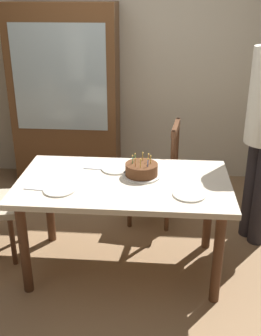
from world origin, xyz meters
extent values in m
plane|color=#93704C|center=(0.00, 0.00, 0.00)|extent=(6.40, 6.40, 0.00)
cube|color=beige|center=(0.00, 1.85, 1.30)|extent=(6.40, 0.10, 2.60)
cube|color=beige|center=(0.00, 0.00, 0.73)|extent=(1.52, 0.86, 0.04)
cylinder|color=#56331E|center=(-0.66, -0.33, 0.35)|extent=(0.07, 0.07, 0.71)
cylinder|color=#56331E|center=(0.66, -0.33, 0.35)|extent=(0.07, 0.07, 0.71)
cylinder|color=#56331E|center=(-0.66, 0.33, 0.35)|extent=(0.07, 0.07, 0.71)
cylinder|color=#56331E|center=(0.66, 0.33, 0.35)|extent=(0.07, 0.07, 0.71)
cylinder|color=silver|center=(0.12, 0.09, 0.75)|extent=(0.28, 0.28, 0.01)
cylinder|color=#563019|center=(0.12, 0.09, 0.80)|extent=(0.24, 0.24, 0.09)
cylinder|color=yellow|center=(0.19, 0.09, 0.87)|extent=(0.01, 0.01, 0.05)
sphere|color=#FFC64C|center=(0.19, 0.09, 0.91)|extent=(0.01, 0.01, 0.01)
cylinder|color=#F2994C|center=(0.17, 0.13, 0.87)|extent=(0.01, 0.01, 0.05)
sphere|color=#FFC64C|center=(0.17, 0.13, 0.91)|extent=(0.01, 0.01, 0.01)
cylinder|color=yellow|center=(0.13, 0.15, 0.87)|extent=(0.01, 0.01, 0.05)
sphere|color=#FFC64C|center=(0.13, 0.15, 0.91)|extent=(0.01, 0.01, 0.01)
cylinder|color=#66CC72|center=(0.07, 0.13, 0.87)|extent=(0.01, 0.01, 0.05)
sphere|color=#FFC64C|center=(0.07, 0.13, 0.91)|extent=(0.01, 0.01, 0.01)
cylinder|color=#66CC72|center=(0.06, 0.08, 0.87)|extent=(0.01, 0.01, 0.05)
sphere|color=#FFC64C|center=(0.06, 0.08, 0.91)|extent=(0.01, 0.01, 0.01)
cylinder|color=#F2994C|center=(0.08, 0.04, 0.87)|extent=(0.01, 0.01, 0.05)
sphere|color=#FFC64C|center=(0.08, 0.04, 0.91)|extent=(0.01, 0.01, 0.01)
cylinder|color=yellow|center=(0.12, 0.02, 0.87)|extent=(0.01, 0.01, 0.05)
sphere|color=#FFC64C|center=(0.12, 0.02, 0.91)|extent=(0.01, 0.01, 0.01)
cylinder|color=#4C7FE5|center=(0.17, 0.04, 0.87)|extent=(0.01, 0.01, 0.05)
sphere|color=#FFC64C|center=(0.17, 0.04, 0.91)|extent=(0.01, 0.01, 0.01)
cylinder|color=silver|center=(-0.42, -0.19, 0.75)|extent=(0.22, 0.22, 0.01)
cylinder|color=silver|center=(-0.08, 0.19, 0.75)|extent=(0.22, 0.22, 0.01)
cylinder|color=silver|center=(0.46, -0.19, 0.75)|extent=(0.22, 0.22, 0.01)
cube|color=silver|center=(-0.58, -0.20, 0.75)|extent=(0.18, 0.03, 0.01)
cube|color=silver|center=(-0.24, 0.18, 0.75)|extent=(0.18, 0.04, 0.01)
cube|color=beige|center=(0.18, 0.75, 0.45)|extent=(0.49, 0.49, 0.05)
cylinder|color=#56331E|center=(0.03, 0.94, 0.21)|extent=(0.04, 0.04, 0.42)
cylinder|color=#56331E|center=(-0.01, 0.60, 0.21)|extent=(0.04, 0.04, 0.42)
cylinder|color=#56331E|center=(0.37, 0.90, 0.21)|extent=(0.04, 0.04, 0.42)
cylinder|color=#56331E|center=(0.33, 0.56, 0.21)|extent=(0.04, 0.04, 0.42)
cylinder|color=#56331E|center=(0.40, 0.90, 0.70)|extent=(0.04, 0.04, 0.50)
cylinder|color=#56331E|center=(0.36, 0.55, 0.70)|extent=(0.04, 0.04, 0.50)
cube|color=#56331E|center=(0.38, 0.72, 0.92)|extent=(0.09, 0.40, 0.06)
cylinder|color=#56331E|center=(-0.87, -0.03, 0.21)|extent=(0.04, 0.04, 0.42)
cylinder|color=#56331E|center=(-0.92, 0.30, 0.21)|extent=(0.04, 0.04, 0.42)
cylinder|color=#262328|center=(1.05, 0.56, 0.44)|extent=(0.14, 0.14, 0.89)
cube|color=brown|center=(-0.76, 1.56, 0.95)|extent=(1.10, 0.44, 1.90)
cube|color=silver|center=(-0.76, 1.34, 1.20)|extent=(0.93, 0.01, 1.04)
camera|label=1|loc=(0.26, -2.63, 1.99)|focal=43.62mm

